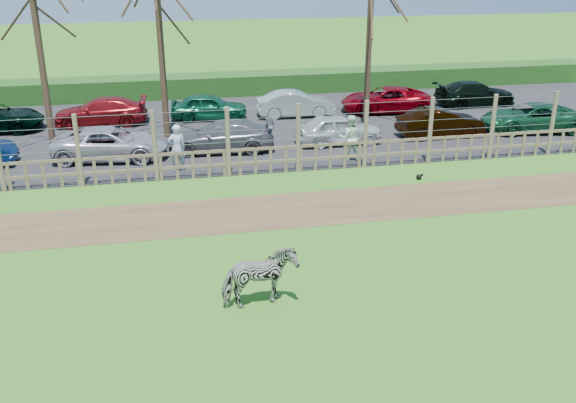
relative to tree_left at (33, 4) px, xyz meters
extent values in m
plane|color=#5A9732|center=(6.50, -12.50, -5.62)|extent=(120.00, 120.00, 0.00)
cube|color=brown|center=(6.50, -8.00, -5.61)|extent=(34.00, 2.80, 0.01)
cube|color=#232326|center=(6.50, 2.00, -5.60)|extent=(44.00, 13.00, 0.04)
cube|color=#1E4716|center=(6.50, 9.00, -5.07)|extent=(46.00, 2.00, 1.10)
cube|color=brown|center=(6.50, -4.50, -5.17)|extent=(30.00, 0.06, 0.10)
cube|color=brown|center=(6.50, -4.50, -4.67)|extent=(30.00, 0.06, 0.10)
cylinder|color=brown|center=(1.50, -4.50, -4.37)|extent=(0.16, 0.16, 2.50)
cylinder|color=brown|center=(4.00, -4.50, -4.37)|extent=(0.16, 0.16, 2.50)
cylinder|color=brown|center=(6.50, -4.50, -4.37)|extent=(0.16, 0.16, 2.50)
cylinder|color=brown|center=(9.00, -4.50, -4.37)|extent=(0.16, 0.16, 2.50)
cylinder|color=brown|center=(11.50, -4.50, -4.37)|extent=(0.16, 0.16, 2.50)
cylinder|color=brown|center=(14.00, -4.50, -4.37)|extent=(0.16, 0.16, 2.50)
cylinder|color=brown|center=(16.50, -4.50, -4.37)|extent=(0.16, 0.16, 2.50)
cylinder|color=brown|center=(19.00, -4.50, -4.37)|extent=(0.16, 0.16, 2.50)
cylinder|color=gray|center=(6.50, -4.50, -4.37)|extent=(30.00, 0.02, 0.02)
cylinder|color=gray|center=(6.50, -4.50, -3.97)|extent=(30.00, 0.02, 0.02)
cylinder|color=gray|center=(6.50, -4.50, -3.57)|extent=(30.00, 0.02, 0.02)
cylinder|color=gray|center=(6.50, -4.50, -3.22)|extent=(30.00, 0.02, 0.02)
cylinder|color=#3D2B1E|center=(0.00, 0.00, -1.87)|extent=(0.26, 0.26, 7.50)
cylinder|color=#3D2B1E|center=(4.50, 1.00, -2.37)|extent=(0.26, 0.26, 6.50)
cylinder|color=#3D2B1E|center=(13.50, 1.50, -2.12)|extent=(0.26, 0.26, 7.00)
imported|color=gray|center=(6.15, -13.43, -4.91)|extent=(1.78, 1.05, 1.41)
imported|color=silver|center=(4.76, -3.67, -4.71)|extent=(0.70, 0.53, 1.72)
imported|color=silver|center=(11.17, -3.66, -4.71)|extent=(0.89, 0.73, 1.72)
sphere|color=black|center=(12.96, -6.17, -5.52)|extent=(0.19, 0.19, 0.19)
sphere|color=black|center=(13.07, -6.17, -5.46)|extent=(0.09, 0.09, 0.09)
imported|color=#B8B1C0|center=(2.33, -1.70, -4.98)|extent=(4.53, 2.49, 1.20)
imported|color=slate|center=(6.55, -1.58, -4.98)|extent=(4.27, 2.03, 1.20)
imported|color=silver|center=(11.36, -1.49, -4.98)|extent=(3.56, 1.53, 1.20)
imported|color=black|center=(15.88, -1.32, -4.98)|extent=(3.67, 1.35, 1.20)
imported|color=#18532E|center=(20.13, -1.33, -4.98)|extent=(4.53, 2.52, 1.20)
imported|color=maroon|center=(1.65, 3.63, -4.98)|extent=(4.22, 1.90, 1.20)
imported|color=#0E5636|center=(6.52, 3.58, -4.98)|extent=(3.66, 1.81, 1.20)
imported|color=#AFC4B3|center=(10.60, 3.33, -4.98)|extent=(3.69, 1.41, 1.20)
imported|color=maroon|center=(15.10, 3.30, -4.98)|extent=(4.54, 2.54, 1.20)
imported|color=black|center=(20.02, 3.75, -4.98)|extent=(4.18, 1.80, 1.20)
camera|label=1|loc=(4.23, -25.92, 1.97)|focal=40.00mm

